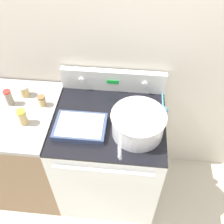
% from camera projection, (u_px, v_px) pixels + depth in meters
% --- Properties ---
extents(ground_plane, '(12.00, 12.00, 0.00)m').
position_uv_depth(ground_plane, '(106.00, 220.00, 2.28)').
color(ground_plane, beige).
extents(kitchen_wall, '(8.00, 0.05, 2.50)m').
position_uv_depth(kitchen_wall, '(114.00, 52.00, 1.86)').
color(kitchen_wall, beige).
rests_on(kitchen_wall, ground_plane).
extents(stove_range, '(0.79, 0.72, 0.95)m').
position_uv_depth(stove_range, '(109.00, 157.00, 2.17)').
color(stove_range, silver).
rests_on(stove_range, ground_plane).
extents(control_panel, '(0.79, 0.07, 0.18)m').
position_uv_depth(control_panel, '(113.00, 80.00, 1.98)').
color(control_panel, silver).
rests_on(control_panel, stove_range).
extents(side_counter, '(0.60, 0.69, 0.96)m').
position_uv_depth(side_counter, '(28.00, 150.00, 2.22)').
color(side_counter, '#896B4C').
rests_on(side_counter, ground_plane).
extents(mixing_bowl, '(0.36, 0.36, 0.17)m').
position_uv_depth(mixing_bowl, '(138.00, 123.00, 1.68)').
color(mixing_bowl, silver).
rests_on(mixing_bowl, stove_range).
extents(casserole_dish, '(0.34, 0.25, 0.05)m').
position_uv_depth(casserole_dish, '(80.00, 127.00, 1.75)').
color(casserole_dish, '#38476B').
rests_on(casserole_dish, stove_range).
extents(ladle, '(0.06, 0.31, 0.06)m').
position_uv_depth(ladle, '(164.00, 108.00, 1.86)').
color(ladle, teal).
rests_on(ladle, stove_range).
extents(spice_jar_brown_cap, '(0.05, 0.05, 0.08)m').
position_uv_depth(spice_jar_brown_cap, '(42.00, 101.00, 1.88)').
color(spice_jar_brown_cap, tan).
rests_on(spice_jar_brown_cap, side_counter).
extents(spice_jar_yellow_cap, '(0.06, 0.06, 0.12)m').
position_uv_depth(spice_jar_yellow_cap, '(23.00, 117.00, 1.74)').
color(spice_jar_yellow_cap, tan).
rests_on(spice_jar_yellow_cap, side_counter).
extents(spice_jar_white_cap, '(0.07, 0.07, 0.09)m').
position_uv_depth(spice_jar_white_cap, '(25.00, 91.00, 1.95)').
color(spice_jar_white_cap, tan).
rests_on(spice_jar_white_cap, side_counter).
extents(spice_jar_red_cap, '(0.05, 0.05, 0.12)m').
position_uv_depth(spice_jar_red_cap, '(9.00, 97.00, 1.87)').
color(spice_jar_red_cap, gray).
rests_on(spice_jar_red_cap, side_counter).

